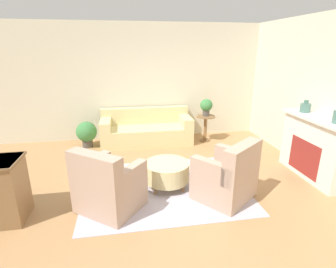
# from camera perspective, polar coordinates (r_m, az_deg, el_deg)

# --- Properties ---
(ground_plane) EXTENTS (16.00, 16.00, 0.00)m
(ground_plane) POSITION_cam_1_polar(r_m,az_deg,el_deg) (4.45, -0.73, -11.54)
(ground_plane) COLOR #AD7F51
(wall_back) EXTENTS (9.41, 0.12, 2.80)m
(wall_back) POSITION_cam_1_polar(r_m,az_deg,el_deg) (6.66, -4.58, 11.19)
(wall_back) COLOR beige
(wall_back) RESTS_ON ground_plane
(wall_right) EXTENTS (0.12, 9.67, 2.80)m
(wall_right) POSITION_cam_1_polar(r_m,az_deg,el_deg) (5.23, 32.55, 6.50)
(wall_right) COLOR beige
(wall_right) RESTS_ON ground_plane
(rug) EXTENTS (2.61, 2.08, 0.01)m
(rug) POSITION_cam_1_polar(r_m,az_deg,el_deg) (4.45, -0.73, -11.48)
(rug) COLOR #BCB2C1
(rug) RESTS_ON ground_plane
(couch) EXTENTS (2.15, 0.85, 0.81)m
(couch) POSITION_cam_1_polar(r_m,az_deg,el_deg) (6.41, -4.73, 0.82)
(couch) COLOR beige
(couch) RESTS_ON ground_plane
(armchair_left) EXTENTS (1.08, 1.06, 0.93)m
(armchair_left) POSITION_cam_1_polar(r_m,az_deg,el_deg) (3.82, -13.04, -11.16)
(armchair_left) COLOR tan
(armchair_left) RESTS_ON rug
(armchair_right) EXTENTS (1.08, 1.06, 0.93)m
(armchair_right) POSITION_cam_1_polar(r_m,az_deg,el_deg) (4.08, 12.87, -9.10)
(armchair_right) COLOR tan
(armchair_right) RESTS_ON rug
(ottoman_table) EXTENTS (0.73, 0.73, 0.42)m
(ottoman_table) POSITION_cam_1_polar(r_m,az_deg,el_deg) (4.34, -0.26, -8.14)
(ottoman_table) COLOR beige
(ottoman_table) RESTS_ON rug
(side_table) EXTENTS (0.45, 0.45, 0.64)m
(side_table) POSITION_cam_1_polar(r_m,az_deg,el_deg) (6.50, 8.15, 2.10)
(side_table) COLOR olive
(side_table) RESTS_ON ground_plane
(fireplace) EXTENTS (0.44, 1.47, 1.10)m
(fireplace) POSITION_cam_1_polar(r_m,az_deg,el_deg) (5.24, 29.29, -2.35)
(fireplace) COLOR silver
(fireplace) RESTS_ON ground_plane
(vase_mantel_near) EXTENTS (0.18, 0.18, 0.23)m
(vase_mantel_near) POSITION_cam_1_polar(r_m,az_deg,el_deg) (5.36, 27.72, 5.16)
(vase_mantel_near) COLOR #477066
(vase_mantel_near) RESTS_ON fireplace
(potted_plant_on_side_table) EXTENTS (0.30, 0.30, 0.41)m
(potted_plant_on_side_table) POSITION_cam_1_polar(r_m,az_deg,el_deg) (6.39, 8.33, 6.03)
(potted_plant_on_side_table) COLOR #4C4742
(potted_plant_on_side_table) RESTS_ON side_table
(potted_plant_floor) EXTENTS (0.47, 0.47, 0.60)m
(potted_plant_floor) POSITION_cam_1_polar(r_m,az_deg,el_deg) (6.34, -17.31, 0.29)
(potted_plant_floor) COLOR #4C4742
(potted_plant_floor) RESTS_ON ground_plane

